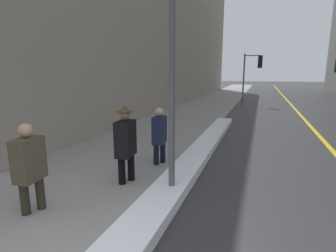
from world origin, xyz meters
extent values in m
cube|color=gray|center=(-2.00, 15.00, 0.01)|extent=(4.00, 80.00, 0.01)
cube|color=gold|center=(4.00, 15.00, 0.00)|extent=(0.16, 80.00, 0.00)
cube|color=white|center=(0.20, 4.97, 0.11)|extent=(0.67, 11.34, 0.22)
cube|color=gray|center=(-7.00, 20.00, 7.59)|extent=(6.00, 36.00, 15.19)
cylinder|color=#515156|center=(0.25, 2.39, 2.46)|extent=(0.12, 0.12, 4.91)
cylinder|color=#515156|center=(0.46, 18.49, 1.89)|extent=(0.11, 0.11, 3.78)
cylinder|color=#515156|center=(1.01, 18.55, 3.63)|extent=(1.10, 0.18, 0.07)
cube|color=black|center=(1.56, 18.61, 3.18)|extent=(0.32, 0.23, 0.90)
sphere|color=red|center=(1.55, 18.72, 3.47)|extent=(0.19, 0.19, 0.19)
sphere|color=orange|center=(1.55, 18.72, 3.18)|extent=(0.19, 0.19, 0.19)
sphere|color=green|center=(1.55, 18.72, 2.90)|extent=(0.19, 0.19, 0.19)
cylinder|color=#2A241B|center=(-1.76, 1.12, 0.42)|extent=(0.15, 0.15, 0.84)
cylinder|color=#2A241B|center=(-1.86, 0.88, 0.42)|extent=(0.15, 0.15, 0.84)
cube|color=#473D2D|center=(-1.81, 1.00, 0.96)|extent=(0.35, 0.54, 0.74)
sphere|color=tan|center=(-1.81, 1.00, 1.46)|extent=(0.23, 0.23, 0.23)
cylinder|color=black|center=(-0.84, 2.78, 0.44)|extent=(0.15, 0.15, 0.88)
cylinder|color=black|center=(-0.94, 2.53, 0.44)|extent=(0.15, 0.15, 0.88)
cube|color=black|center=(-0.89, 2.66, 1.00)|extent=(0.37, 0.56, 0.77)
sphere|color=#8C664C|center=(-0.89, 2.66, 1.52)|extent=(0.24, 0.24, 0.24)
cylinder|color=#4C3823|center=(-0.89, 2.66, 1.58)|extent=(0.37, 0.37, 0.01)
cone|color=#4C3823|center=(-0.89, 2.66, 1.66)|extent=(0.23, 0.23, 0.14)
cylinder|color=black|center=(-0.60, 4.14, 0.40)|extent=(0.14, 0.14, 0.81)
cylinder|color=black|center=(-0.70, 3.91, 0.40)|extent=(0.14, 0.14, 0.81)
cube|color=#191E38|center=(-0.65, 4.03, 0.92)|extent=(0.34, 0.52, 0.71)
sphere|color=tan|center=(-0.65, 4.03, 1.40)|extent=(0.22, 0.22, 0.22)
cube|color=black|center=(-0.68, 4.37, 0.77)|extent=(0.12, 0.23, 0.28)
camera|label=1|loc=(1.79, -2.16, 2.37)|focal=28.00mm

